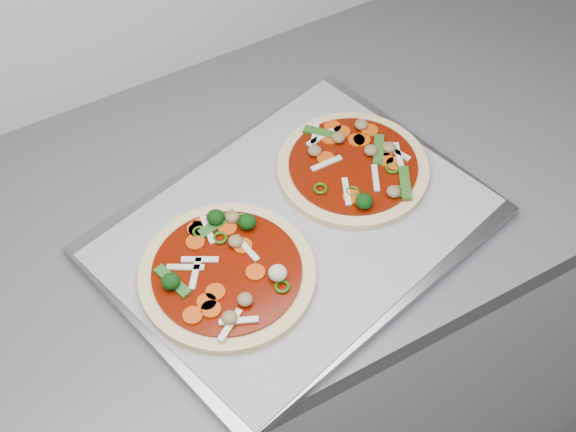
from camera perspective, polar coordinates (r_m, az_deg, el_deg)
base_cabinet at (r=1.70m, az=12.99°, el=-2.56°), size 3.60×0.60×0.86m
countertop at (r=1.37m, az=16.34°, el=8.53°), size 3.60×0.60×0.04m
baking_tray at (r=1.09m, az=0.52°, el=-1.09°), size 0.57×0.47×0.02m
parchment at (r=1.08m, az=0.52°, el=-0.79°), size 0.55×0.46×0.00m
pizza_left at (r=1.03m, az=-4.38°, el=-3.97°), size 0.27×0.27×0.04m
pizza_right at (r=1.14m, az=4.71°, el=3.52°), size 0.28×0.28×0.04m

